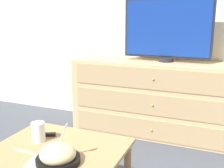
% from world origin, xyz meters
% --- Properties ---
extents(ground_plane, '(12.00, 12.00, 0.00)m').
position_xyz_m(ground_plane, '(0.00, 0.00, 0.00)').
color(ground_plane, '#474C56').
extents(wall_back, '(12.00, 0.05, 2.60)m').
position_xyz_m(wall_back, '(0.00, 0.03, 1.30)').
color(wall_back, silver).
rests_on(wall_back, ground_plane).
extents(dresser, '(1.68, 0.47, 0.73)m').
position_xyz_m(dresser, '(-0.13, -0.26, 0.36)').
color(dresser, tan).
rests_on(dresser, ground_plane).
extents(tv, '(0.82, 0.14, 0.59)m').
position_xyz_m(tv, '(-0.08, -0.22, 1.03)').
color(tv, '#232328').
rests_on(tv, dresser).
extents(coffee_table, '(0.72, 0.59, 0.44)m').
position_xyz_m(coffee_table, '(-0.37, -1.67, 0.37)').
color(coffee_table, tan).
rests_on(coffee_table, ground_plane).
extents(takeout_bowl, '(0.22, 0.22, 0.20)m').
position_xyz_m(takeout_bowl, '(-0.28, -1.80, 0.48)').
color(takeout_bowl, black).
rests_on(takeout_bowl, coffee_table).
extents(drink_cup, '(0.08, 0.08, 0.11)m').
position_xyz_m(drink_cup, '(-0.53, -1.63, 0.49)').
color(drink_cup, white).
rests_on(drink_cup, coffee_table).
extents(napkin, '(0.17, 0.17, 0.00)m').
position_xyz_m(napkin, '(-0.36, -1.83, 0.45)').
color(napkin, white).
rests_on(napkin, coffee_table).
extents(knife, '(0.19, 0.02, 0.01)m').
position_xyz_m(knife, '(-0.50, -1.77, 0.45)').
color(knife, white).
rests_on(knife, coffee_table).
extents(remote_control, '(0.13, 0.09, 0.02)m').
position_xyz_m(remote_control, '(-0.54, -1.56, 0.45)').
color(remote_control, black).
rests_on(remote_control, coffee_table).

